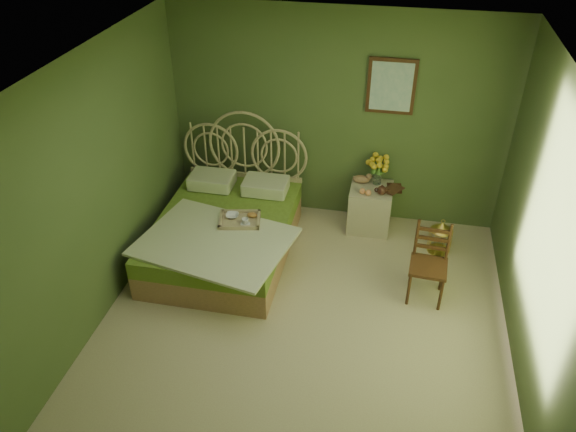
% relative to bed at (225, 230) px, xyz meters
% --- Properties ---
extents(floor, '(4.50, 4.50, 0.00)m').
position_rel_bed_xyz_m(floor, '(1.10, -1.13, -0.30)').
color(floor, '#C1B58B').
rests_on(floor, ground).
extents(ceiling, '(4.50, 4.50, 0.00)m').
position_rel_bed_xyz_m(ceiling, '(1.10, -1.13, 2.30)').
color(ceiling, silver).
rests_on(ceiling, wall_back).
extents(wall_back, '(4.00, 0.00, 4.00)m').
position_rel_bed_xyz_m(wall_back, '(1.10, 1.12, 1.00)').
color(wall_back, '#4E6133').
rests_on(wall_back, floor).
extents(wall_left, '(0.00, 4.50, 4.50)m').
position_rel_bed_xyz_m(wall_left, '(-0.90, -1.13, 1.00)').
color(wall_left, '#4E6133').
rests_on(wall_left, floor).
extents(wall_right, '(0.00, 4.50, 4.50)m').
position_rel_bed_xyz_m(wall_right, '(3.10, -1.13, 1.00)').
color(wall_right, '#4E6133').
rests_on(wall_right, floor).
extents(wall_art, '(0.54, 0.04, 0.64)m').
position_rel_bed_xyz_m(wall_art, '(1.70, 1.09, 1.45)').
color(wall_art, '#321C0D').
rests_on(wall_art, wall_back).
extents(bed, '(1.73, 2.19, 1.36)m').
position_rel_bed_xyz_m(bed, '(0.00, 0.00, 0.00)').
color(bed, tan).
rests_on(bed, floor).
extents(nightstand, '(0.51, 0.51, 0.99)m').
position_rel_bed_xyz_m(nightstand, '(1.60, 0.86, 0.05)').
color(nightstand, beige).
rests_on(nightstand, floor).
extents(chair, '(0.40, 0.40, 0.85)m').
position_rel_bed_xyz_m(chair, '(2.28, -0.28, 0.17)').
color(chair, '#321C0D').
rests_on(chair, floor).
extents(birdcage, '(0.26, 0.26, 0.39)m').
position_rel_bed_xyz_m(birdcage, '(2.45, 0.51, -0.11)').
color(birdcage, '#B8933B').
rests_on(birdcage, floor).
extents(book_lower, '(0.19, 0.24, 0.02)m').
position_rel_bed_xyz_m(book_lower, '(1.78, 0.87, 0.27)').
color(book_lower, '#381E0F').
rests_on(book_lower, nightstand).
extents(book_upper, '(0.28, 0.30, 0.02)m').
position_rel_bed_xyz_m(book_upper, '(1.78, 0.87, 0.29)').
color(book_upper, '#472819').
rests_on(book_upper, nightstand).
extents(cereal_bowl, '(0.17, 0.17, 0.04)m').
position_rel_bed_xyz_m(cereal_bowl, '(0.11, -0.05, 0.24)').
color(cereal_bowl, white).
rests_on(cereal_bowl, bed).
extents(coffee_cup, '(0.09, 0.09, 0.07)m').
position_rel_bed_xyz_m(coffee_cup, '(0.29, -0.16, 0.26)').
color(coffee_cup, white).
rests_on(coffee_cup, bed).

